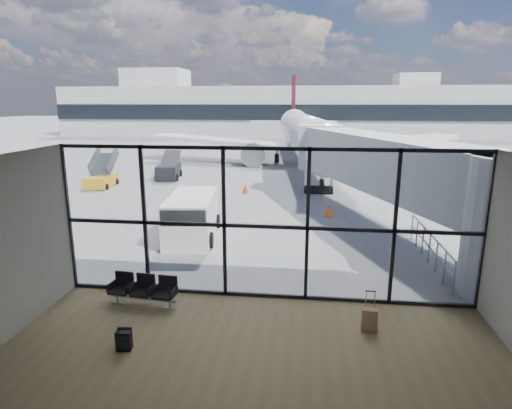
% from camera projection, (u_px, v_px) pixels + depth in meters
% --- Properties ---
extents(ground, '(220.00, 220.00, 0.00)m').
position_uv_depth(ground, '(298.00, 150.00, 51.39)').
color(ground, slate).
rests_on(ground, ground).
extents(lounge_shell, '(12.02, 8.01, 4.51)m').
position_uv_depth(lounge_shell, '(239.00, 279.00, 7.54)').
color(lounge_shell, brown).
rests_on(lounge_shell, ground).
extents(glass_curtain_wall, '(12.10, 0.12, 4.50)m').
position_uv_depth(glass_curtain_wall, '(265.00, 225.00, 12.27)').
color(glass_curtain_wall, white).
rests_on(glass_curtain_wall, ground).
extents(jet_bridge, '(8.00, 16.50, 4.33)m').
position_uv_depth(jet_bridge, '(395.00, 171.00, 18.40)').
color(jet_bridge, '#9C9EA1').
rests_on(jet_bridge, ground).
extents(apron_railing, '(0.06, 5.46, 1.11)m').
position_uv_depth(apron_railing, '(430.00, 244.00, 15.35)').
color(apron_railing, gray).
rests_on(apron_railing, ground).
extents(far_terminal, '(80.00, 12.20, 11.00)m').
position_uv_depth(far_terminal, '(298.00, 110.00, 71.66)').
color(far_terminal, '#AEAEA9').
rests_on(far_terminal, ground).
extents(tree_0, '(4.95, 4.95, 7.12)m').
position_uv_depth(tree_0, '(79.00, 107.00, 86.42)').
color(tree_0, '#382619').
rests_on(tree_0, ground).
extents(tree_1, '(5.61, 5.61, 8.07)m').
position_uv_depth(tree_1, '(107.00, 103.00, 85.57)').
color(tree_1, '#382619').
rests_on(tree_1, ground).
extents(tree_2, '(6.27, 6.27, 9.03)m').
position_uv_depth(tree_2, '(136.00, 100.00, 84.73)').
color(tree_2, '#382619').
rests_on(tree_2, ground).
extents(tree_3, '(4.95, 4.95, 7.12)m').
position_uv_depth(tree_3, '(165.00, 107.00, 84.32)').
color(tree_3, '#382619').
rests_on(tree_3, ground).
extents(tree_4, '(5.61, 5.61, 8.07)m').
position_uv_depth(tree_4, '(195.00, 103.00, 83.47)').
color(tree_4, '#382619').
rests_on(tree_4, ground).
extents(tree_5, '(6.27, 6.27, 9.03)m').
position_uv_depth(tree_5, '(225.00, 100.00, 82.63)').
color(tree_5, '#382619').
rests_on(tree_5, ground).
extents(seating_row, '(1.99, 0.73, 0.88)m').
position_uv_depth(seating_row, '(144.00, 288.00, 12.24)').
color(seating_row, gray).
rests_on(seating_row, ground).
extents(backpack, '(0.37, 0.34, 0.52)m').
position_uv_depth(backpack, '(124.00, 340.00, 10.01)').
color(backpack, black).
rests_on(backpack, ground).
extents(suitcase, '(0.41, 0.31, 1.05)m').
position_uv_depth(suitcase, '(369.00, 320.00, 10.83)').
color(suitcase, '#876A4B').
rests_on(suitcase, ground).
extents(airliner, '(29.66, 34.47, 8.89)m').
position_uv_depth(airliner, '(304.00, 133.00, 40.92)').
color(airliner, silver).
rests_on(airliner, ground).
extents(service_van, '(2.42, 4.39, 1.83)m').
position_uv_depth(service_van, '(192.00, 217.00, 18.11)').
color(service_van, white).
rests_on(service_van, ground).
extents(belt_loader, '(2.07, 4.30, 1.90)m').
position_uv_depth(belt_loader, '(169.00, 170.00, 32.28)').
color(belt_loader, black).
rests_on(belt_loader, ground).
extents(mobile_stairs, '(1.78, 3.12, 2.13)m').
position_uv_depth(mobile_stairs, '(101.00, 179.00, 29.17)').
color(mobile_stairs, gold).
rests_on(mobile_stairs, ground).
extents(traffic_cone_a, '(0.45, 0.45, 0.64)m').
position_uv_depth(traffic_cone_a, '(329.00, 210.00, 21.82)').
color(traffic_cone_a, orange).
rests_on(traffic_cone_a, ground).
extents(traffic_cone_b, '(0.43, 0.43, 0.62)m').
position_uv_depth(traffic_cone_b, '(245.00, 188.00, 27.28)').
color(traffic_cone_b, red).
rests_on(traffic_cone_b, ground).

